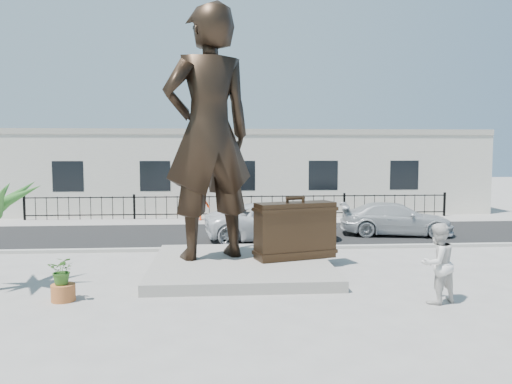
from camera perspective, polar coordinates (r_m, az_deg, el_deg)
ground at (r=13.64m, az=0.63°, el=-10.39°), size 100.00×100.00×0.00m
street at (r=21.45m, az=-1.18°, el=-4.76°), size 40.00×7.00×0.01m
curb at (r=18.00m, az=-0.59°, el=-6.45°), size 40.00×0.25×0.12m
far_sidewalk at (r=25.39m, az=-1.66°, el=-3.25°), size 40.00×2.50×0.02m
plinth at (r=15.03m, az=-1.78°, el=-8.37°), size 5.20×5.20×0.30m
fence at (r=26.11m, az=-1.74°, el=-1.72°), size 22.00×0.10×1.20m
building at (r=30.17m, az=-2.10°, el=2.21°), size 28.00×7.00×4.40m
statue at (r=15.13m, az=-5.45°, el=6.70°), size 3.22×2.67×7.56m
suitcase at (r=15.19m, az=4.49°, el=-4.39°), size 2.53×1.43×1.70m
tourist at (r=12.49m, az=20.01°, el=-7.66°), size 1.12×1.00×1.89m
car_white at (r=19.84m, az=1.75°, el=-3.40°), size 5.47×2.93×1.46m
car_silver at (r=21.81m, az=15.70°, el=-2.99°), size 4.87×2.63×1.34m
worker at (r=25.38m, az=-6.62°, el=-1.20°), size 1.18×0.69×1.82m
planter at (r=12.92m, az=-21.17°, el=-10.68°), size 0.56×0.56×0.40m
shrub at (r=12.79m, az=-21.24°, el=-8.35°), size 0.62×0.54×0.68m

